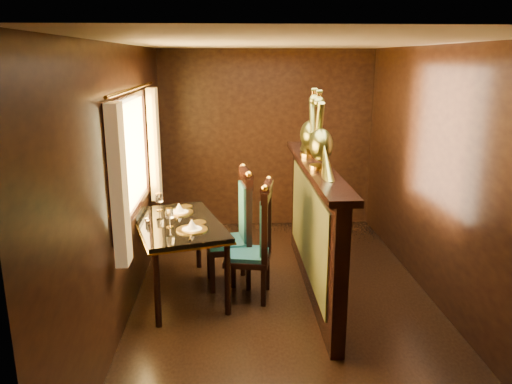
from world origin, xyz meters
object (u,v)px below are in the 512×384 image
chair_left (239,224)px  chair_right (259,238)px  dining_table (179,229)px  peacock_left (321,131)px  peacock_right (311,122)px

chair_left → chair_right: size_ratio=1.04×
dining_table → chair_right: size_ratio=1.21×
chair_left → peacock_left: 1.37m
chair_left → peacock_left: size_ratio=1.78×
dining_table → chair_right: chair_right is taller
chair_right → peacock_left: 1.22m
dining_table → chair_left: bearing=2.4°
chair_right → peacock_right: peacock_right is taller
chair_right → dining_table: bearing=-179.0°
chair_left → dining_table: bearing=-168.1°
dining_table → peacock_left: bearing=-26.1°
peacock_left → peacock_right: (0.00, 0.62, 0.00)m
dining_table → peacock_left: (1.38, -0.23, 1.01)m
peacock_right → peacock_left: bearing=-90.0°
dining_table → chair_left: (0.61, 0.21, -0.04)m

